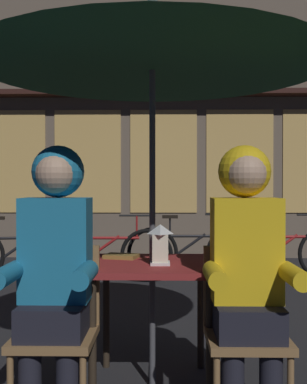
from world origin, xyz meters
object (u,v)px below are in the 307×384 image
object	(u,v)px
chair_left	(58,322)
patio_umbrella	(152,38)
chair_right	(245,323)
bicycle_second	(20,254)
book	(121,256)
bicycle_fifth	(284,252)
bicycle_fourth	(192,251)
person_right_hooded	(247,255)
bicycle_third	(105,254)
lantern	(160,243)
person_left_hooded	(55,254)
cafe_table	(152,279)

from	to	relation	value
chair_left	patio_umbrella	bearing A→B (deg)	37.55
chair_right	bicycle_second	size ratio (longest dim) A/B	0.53
chair_right	book	xyz separation A→B (m)	(-0.68, 0.53, 0.26)
bicycle_fifth	bicycle_fourth	bearing A→B (deg)	176.27
person_right_hooded	bicycle_third	xyz separation A→B (m)	(-1.13, 3.52, -0.50)
person_right_hooded	book	world-z (taller)	person_right_hooded
chair_right	bicycle_second	world-z (taller)	chair_right
patio_umbrella	book	size ratio (longest dim) A/B	11.55
lantern	person_right_hooded	bearing A→B (deg)	-38.37
chair_left	bicycle_fifth	size ratio (longest dim) A/B	0.52
person_right_hooded	book	bearing A→B (deg)	139.19
book	bicycle_fourth	bearing A→B (deg)	93.56
lantern	bicycle_fourth	world-z (taller)	lantern
chair_right	bicycle_fourth	bearing A→B (deg)	90.63
bicycle_second	bicycle_fourth	distance (m)	2.17
person_right_hooded	bicycle_third	world-z (taller)	person_right_hooded
lantern	person_left_hooded	xyz separation A→B (m)	(-0.53, -0.34, -0.01)
bicycle_third	patio_umbrella	bearing A→B (deg)	-78.14
lantern	cafe_table	bearing A→B (deg)	119.53
lantern	person_right_hooded	distance (m)	0.55
bicycle_second	lantern	bearing A→B (deg)	-60.94
bicycle_third	book	size ratio (longest dim) A/B	8.40
person_right_hooded	bicycle_second	xyz separation A→B (m)	(-2.19, 3.51, -0.50)
cafe_table	chair_left	world-z (taller)	chair_left
person_left_hooded	bicycle_fifth	distance (m)	4.27
person_right_hooded	bicycle_second	size ratio (longest dim) A/B	0.85
cafe_table	chair_left	bearing A→B (deg)	-142.45
chair_left	bicycle_third	bearing A→B (deg)	92.81
bicycle_third	bicycle_fifth	size ratio (longest dim) A/B	1.00
person_right_hooded	bicycle_fifth	distance (m)	3.89
person_right_hooded	person_left_hooded	bearing A→B (deg)	180.00
patio_umbrella	person_left_hooded	bearing A→B (deg)	-138.43
lantern	bicycle_third	xyz separation A→B (m)	(-0.70, 3.18, -0.51)
chair_left	book	distance (m)	0.65
lantern	bicycle_third	size ratio (longest dim) A/B	0.14
lantern	chair_left	world-z (taller)	lantern
lantern	chair_left	distance (m)	0.71
person_right_hooded	bicycle_third	size ratio (longest dim) A/B	0.83
chair_left	cafe_table	bearing A→B (deg)	37.55
bicycle_fifth	chair_left	bearing A→B (deg)	-119.76
bicycle_fifth	person_right_hooded	bearing A→B (deg)	-106.87
chair_right	bicycle_third	bearing A→B (deg)	108.07
bicycle_fourth	book	world-z (taller)	bicycle_fourth
book	chair_left	bearing A→B (deg)	-103.34
chair_left	bicycle_fifth	distance (m)	4.19
bicycle_second	book	distance (m)	3.32
chair_right	bicycle_second	distance (m)	4.10
chair_left	bicycle_fifth	world-z (taller)	chair_left
book	person_right_hooded	bearing A→B (deg)	-25.96
person_right_hooded	lantern	bearing A→B (deg)	141.63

